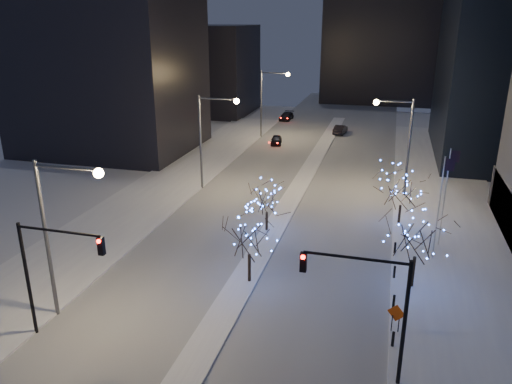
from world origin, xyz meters
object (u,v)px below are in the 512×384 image
(street_lamp_w_far, at_px, (268,95))
(street_lamp_east, at_px, (400,135))
(holiday_tree_median_near, at_px, (249,232))
(construction_sign, at_px, (396,315))
(street_lamp_w_mid, at_px, (210,130))
(holiday_tree_plaza_far, at_px, (402,187))
(traffic_signal_east, at_px, (373,299))
(holiday_tree_median_far, at_px, (267,199))
(car_mid, at_px, (340,129))
(car_far, at_px, (286,116))
(holiday_tree_plaza_near, at_px, (417,235))
(car_near, at_px, (276,140))
(traffic_signal_west, at_px, (48,263))
(street_lamp_w_near, at_px, (59,220))

(street_lamp_w_far, bearing_deg, street_lamp_east, -49.15)
(holiday_tree_median_near, height_order, construction_sign, holiday_tree_median_near)
(street_lamp_w_mid, height_order, holiday_tree_plaza_far, street_lamp_w_mid)
(street_lamp_w_far, distance_m, traffic_signal_east, 54.07)
(street_lamp_w_far, bearing_deg, construction_sign, -67.55)
(street_lamp_w_far, height_order, traffic_signal_east, street_lamp_w_far)
(traffic_signal_east, distance_m, holiday_tree_plaza_far, 21.52)
(holiday_tree_median_near, xyz_separation_m, holiday_tree_median_far, (-0.97, 8.81, -0.85))
(holiday_tree_plaza_far, bearing_deg, car_mid, 104.40)
(car_mid, distance_m, car_far, 13.60)
(holiday_tree_plaza_far, xyz_separation_m, construction_sign, (-0.20, -16.98, -2.28))
(street_lamp_w_mid, xyz_separation_m, construction_sign, (19.24, -21.56, -5.27))
(holiday_tree_median_far, height_order, holiday_tree_plaza_near, holiday_tree_plaza_near)
(car_far, relative_size, holiday_tree_plaza_near, 0.82)
(traffic_signal_east, xyz_separation_m, construction_sign, (1.36, 4.44, -3.53))
(car_near, height_order, holiday_tree_plaza_near, holiday_tree_plaza_near)
(street_lamp_w_mid, bearing_deg, car_mid, 71.09)
(car_mid, bearing_deg, traffic_signal_west, 87.21)
(holiday_tree_plaza_far, bearing_deg, holiday_tree_median_far, -156.83)
(holiday_tree_median_far, relative_size, holiday_tree_plaza_far, 0.71)
(street_lamp_w_mid, height_order, holiday_tree_plaza_near, street_lamp_w_mid)
(traffic_signal_east, xyz_separation_m, holiday_tree_median_far, (-9.44, 16.72, -1.77))
(holiday_tree_plaza_near, xyz_separation_m, holiday_tree_plaza_far, (-0.87, 11.26, -0.43))
(street_lamp_w_mid, height_order, street_lamp_w_far, same)
(car_near, xyz_separation_m, construction_sign, (16.99, -42.72, 0.59))
(holiday_tree_median_far, bearing_deg, holiday_tree_median_near, -83.71)
(street_lamp_w_far, distance_m, car_far, 15.27)
(traffic_signal_east, relative_size, holiday_tree_plaza_far, 1.17)
(car_mid, distance_m, holiday_tree_plaza_near, 47.46)
(traffic_signal_west, xyz_separation_m, construction_sign, (18.74, 5.44, -3.53))
(car_mid, relative_size, construction_sign, 2.39)
(traffic_signal_east, xyz_separation_m, car_far, (-17.94, 65.12, -4.09))
(street_lamp_w_near, distance_m, car_near, 46.59)
(street_lamp_w_near, distance_m, car_far, 64.38)
(car_mid, height_order, holiday_tree_plaza_far, holiday_tree_plaza_far)
(traffic_signal_east, xyz_separation_m, car_mid, (-7.44, 56.47, -4.06))
(traffic_signal_east, relative_size, holiday_tree_plaza_near, 1.23)
(car_near, height_order, holiday_tree_plaza_far, holiday_tree_plaza_far)
(street_lamp_w_mid, bearing_deg, street_lamp_w_near, -90.00)
(street_lamp_east, bearing_deg, street_lamp_w_near, -124.19)
(street_lamp_w_mid, relative_size, car_far, 2.15)
(street_lamp_w_mid, height_order, car_far, street_lamp_w_mid)
(street_lamp_w_near, distance_m, traffic_signal_west, 2.70)
(street_lamp_east, height_order, traffic_signal_east, street_lamp_east)
(street_lamp_w_far, bearing_deg, holiday_tree_plaza_far, -56.69)
(traffic_signal_west, height_order, car_near, traffic_signal_west)
(traffic_signal_west, height_order, holiday_tree_plaza_near, traffic_signal_west)
(street_lamp_w_mid, height_order, holiday_tree_median_near, street_lamp_w_mid)
(street_lamp_w_mid, distance_m, holiday_tree_plaza_near, 25.88)
(street_lamp_w_near, relative_size, car_near, 2.67)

